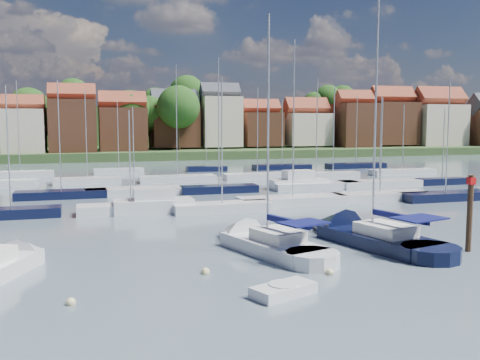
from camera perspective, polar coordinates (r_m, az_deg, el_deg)
name	(u,v)px	position (r m, az deg, el deg)	size (l,w,h in m)	color
ground	(176,185)	(68.55, -6.83, -0.54)	(260.00, 260.00, 0.00)	#475761
sailboat_left	(4,265)	(31.69, -23.83, -8.32)	(5.97, 9.53, 12.78)	silver
sailboat_centre	(259,243)	(34.19, 2.05, -6.76)	(6.45, 11.94, 15.71)	silver
sailboat_navy	(359,236)	(37.25, 12.60, -5.83)	(6.62, 13.56, 18.08)	black
tender	(283,290)	(25.38, 4.66, -11.64)	(3.41, 2.50, 0.67)	silver
timber_piling	(469,228)	(36.16, 23.24, -4.70)	(0.40, 0.40, 7.04)	#4C331E
buoy_b	(71,305)	(25.32, -17.59, -12.57)	(0.45, 0.45, 0.45)	beige
buoy_c	(205,274)	(28.84, -3.71, -9.96)	(0.48, 0.48, 0.48)	beige
buoy_d	(330,275)	(29.06, 9.55, -9.91)	(0.42, 0.42, 0.42)	beige
buoy_e	(336,234)	(39.17, 10.22, -5.71)	(0.49, 0.49, 0.49)	#D85914
buoy_f	(450,266)	(32.42, 21.49, -8.57)	(0.46, 0.46, 0.46)	beige
marina_field	(198,186)	(64.10, -4.45, -0.60)	(79.62, 41.41, 15.93)	silver
far_shore_town	(132,133)	(160.43, -11.47, 4.89)	(212.46, 90.00, 22.27)	#354924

